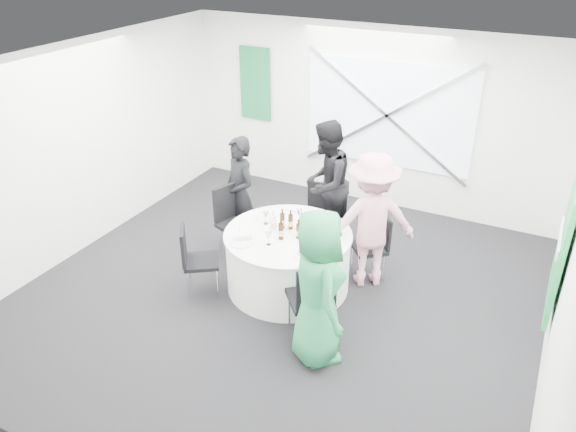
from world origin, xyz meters
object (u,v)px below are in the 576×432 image
at_px(chair_back_right, 376,242).
at_px(clear_water_bottle, 273,224).
at_px(chair_front_right, 313,296).
at_px(person_man_back_left, 240,194).
at_px(banquet_table, 288,260).
at_px(person_man_back, 326,184).
at_px(green_water_bottle, 302,226).
at_px(person_woman_green, 318,288).
at_px(person_woman_pink, 371,221).
at_px(chair_back, 318,209).
at_px(chair_back_left, 233,216).
at_px(chair_front_left, 194,256).

height_order(chair_back_right, clear_water_bottle, clear_water_bottle).
height_order(chair_front_right, person_man_back_left, person_man_back_left).
bearing_deg(banquet_table, chair_front_right, -49.03).
bearing_deg(clear_water_bottle, person_man_back, 84.28).
height_order(chair_front_right, green_water_bottle, green_water_bottle).
bearing_deg(person_man_back, clear_water_bottle, -8.18).
xyz_separation_m(person_man_back, person_woman_green, (0.89, -2.25, -0.04)).
bearing_deg(banquet_table, green_water_bottle, 19.97).
xyz_separation_m(chair_front_right, person_woman_pink, (0.15, 1.36, 0.29)).
distance_m(person_man_back_left, person_woman_green, 2.46).
relative_size(person_man_back_left, person_woman_pink, 0.92).
height_order(chair_back_right, green_water_bottle, green_water_bottle).
xyz_separation_m(banquet_table, green_water_bottle, (0.16, 0.06, 0.50)).
bearing_deg(person_woman_green, green_water_bottle, -7.13).
distance_m(chair_back, clear_water_bottle, 1.30).
bearing_deg(chair_back_left, banquet_table, -90.00).
bearing_deg(chair_back_right, banquet_table, -90.00).
distance_m(chair_front_left, clear_water_bottle, 1.03).
relative_size(person_woman_green, clear_water_bottle, 6.12).
bearing_deg(person_man_back, chair_front_left, -27.80).
xyz_separation_m(person_man_back_left, person_woman_pink, (1.89, -0.05, 0.07)).
distance_m(chair_back_left, chair_back_right, 1.92).
relative_size(chair_front_right, person_man_back_left, 0.62).
bearing_deg(banquet_table, person_woman_pink, 32.91).
bearing_deg(chair_back_right, person_woman_green, -40.34).
xyz_separation_m(chair_front_right, chair_front_left, (-1.65, 0.17, -0.06)).
bearing_deg(chair_front_left, person_man_back_left, -29.52).
relative_size(chair_back_right, person_woman_green, 0.51).
height_order(chair_back, person_woman_pink, person_woman_pink).
bearing_deg(chair_front_left, person_woman_pink, -90.41).
height_order(person_woman_pink, green_water_bottle, person_woman_pink).
relative_size(person_woman_pink, green_water_bottle, 5.86).
xyz_separation_m(chair_front_right, person_woman_green, (0.14, -0.18, 0.26)).
relative_size(chair_back_right, green_water_bottle, 2.90).
distance_m(chair_back_right, chair_front_right, 1.53).
height_order(chair_back_right, chair_front_right, chair_front_right).
bearing_deg(person_man_back, chair_back_right, 57.40).
bearing_deg(green_water_bottle, banquet_table, -160.03).
bearing_deg(clear_water_bottle, chair_back, 88.12).
distance_m(chair_back_right, chair_front_left, 2.27).
bearing_deg(chair_back_right, chair_back_left, -117.92).
xyz_separation_m(chair_back_right, person_woman_green, (-0.05, -1.70, 0.35)).
xyz_separation_m(chair_back_left, chair_back_right, (1.88, 0.36, -0.09)).
bearing_deg(banquet_table, chair_back_right, 38.82).
bearing_deg(person_woman_green, person_man_back_left, 9.48).
distance_m(person_woman_pink, person_woman_green, 1.54).
relative_size(chair_front_right, chair_front_left, 1.10).
height_order(chair_back, person_man_back, person_man_back).
relative_size(chair_back_left, chair_front_left, 1.10).
bearing_deg(clear_water_bottle, banquet_table, 10.00).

